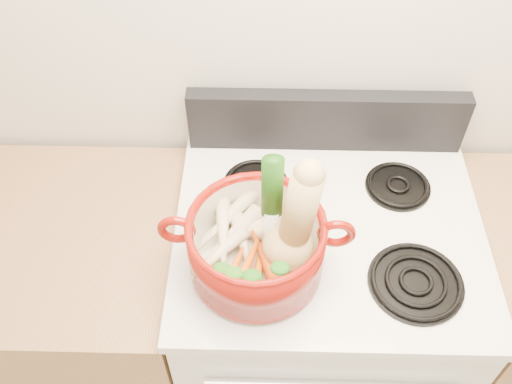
{
  "coord_description": "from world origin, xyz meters",
  "views": [
    {
      "loc": [
        -0.16,
        0.52,
        2.1
      ],
      "look_at": [
        -0.18,
        1.25,
        1.25
      ],
      "focal_mm": 40.0,
      "sensor_mm": 36.0,
      "label": 1
    }
  ],
  "objects_px": {
    "stove_body": "(314,321)",
    "leek": "(272,206)",
    "squash": "(290,221)",
    "dutch_oven": "(256,245)"
  },
  "relations": [
    {
      "from": "dutch_oven",
      "to": "squash",
      "type": "relative_size",
      "value": 1.05
    },
    {
      "from": "dutch_oven",
      "to": "leek",
      "type": "distance_m",
      "value": 0.11
    },
    {
      "from": "squash",
      "to": "leek",
      "type": "distance_m",
      "value": 0.05
    },
    {
      "from": "dutch_oven",
      "to": "squash",
      "type": "height_order",
      "value": "squash"
    },
    {
      "from": "stove_body",
      "to": "leek",
      "type": "distance_m",
      "value": 0.71
    },
    {
      "from": "stove_body",
      "to": "dutch_oven",
      "type": "distance_m",
      "value": 0.63
    },
    {
      "from": "squash",
      "to": "leek",
      "type": "relative_size",
      "value": 0.98
    },
    {
      "from": "leek",
      "to": "dutch_oven",
      "type": "bearing_deg",
      "value": -138.63
    },
    {
      "from": "stove_body",
      "to": "squash",
      "type": "xyz_separation_m",
      "value": [
        -0.11,
        -0.13,
        0.69
      ]
    },
    {
      "from": "stove_body",
      "to": "leek",
      "type": "relative_size",
      "value": 3.06
    }
  ]
}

